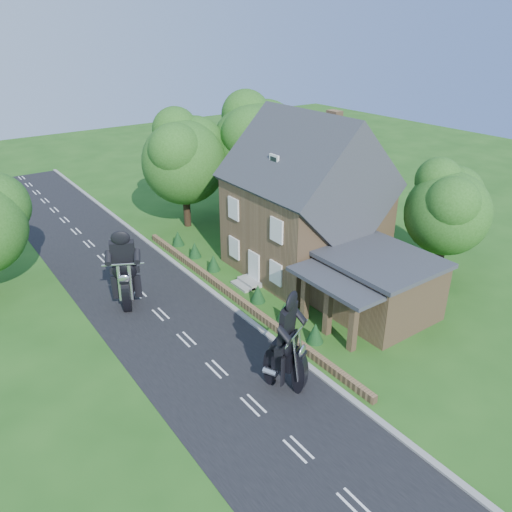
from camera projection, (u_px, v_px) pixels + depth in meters
ground at (217, 369)px, 23.61m from camera, size 120.00×120.00×0.00m
road at (217, 369)px, 23.61m from camera, size 7.00×80.00×0.02m
kerb at (277, 342)px, 25.51m from camera, size 0.30×80.00×0.12m
garden_wall at (234, 296)px, 29.46m from camera, size 0.30×22.00×0.40m
house at (306, 205)px, 31.68m from camera, size 9.54×8.64×10.24m
annex at (376, 285)px, 27.46m from camera, size 7.05×5.94×3.44m
tree_annex_side at (451, 205)px, 30.70m from camera, size 5.64×5.20×7.48m
tree_house_right at (347, 168)px, 36.49m from camera, size 6.51×6.00×8.40m
tree_behind_house at (259, 140)px, 40.27m from camera, size 7.81×7.20×10.08m
tree_behind_left at (188, 154)px, 38.03m from camera, size 6.94×6.40×9.16m
shrub_a at (315, 332)px, 25.43m from camera, size 0.90×0.90×1.10m
shrub_b at (285, 311)px, 27.27m from camera, size 0.90×0.90×1.10m
shrub_c at (258, 293)px, 29.10m from camera, size 0.90×0.90×1.10m
shrub_d at (213, 263)px, 32.78m from camera, size 0.90×0.90×1.10m
shrub_e at (195, 250)px, 34.61m from camera, size 0.90×0.90×1.10m
shrub_f at (178, 238)px, 36.45m from camera, size 0.90×0.90×1.10m
motorcycle_lead at (286, 373)px, 22.20m from camera, size 1.06×1.59×1.47m
motorcycle_follow at (128, 295)px, 28.54m from camera, size 1.05×1.54×1.43m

